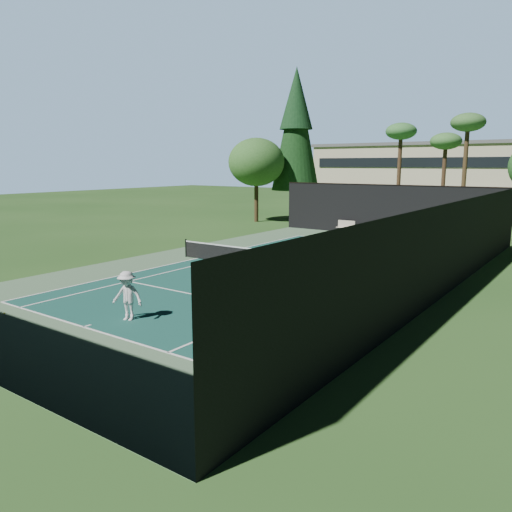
{
  "coord_description": "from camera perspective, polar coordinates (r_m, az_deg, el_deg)",
  "views": [
    {
      "loc": [
        14.5,
        -21.84,
        5.57
      ],
      "look_at": [
        1.0,
        -3.0,
        1.3
      ],
      "focal_mm": 35.0,
      "sensor_mm": 36.0,
      "label": 1
    }
  ],
  "objects": [
    {
      "name": "fence",
      "position": [
        26.51,
        2.1,
        2.71
      ],
      "size": [
        18.04,
        32.05,
        4.03
      ],
      "color": "black",
      "rests_on": "ground"
    },
    {
      "name": "tennis_ball_a",
      "position": [
        21.22,
        -26.81,
        -5.85
      ],
      "size": [
        0.06,
        0.06,
        0.06
      ],
      "primitive_type": "sphere",
      "color": "#CCD330",
      "rests_on": "ground"
    },
    {
      "name": "park_bench",
      "position": [
        41.73,
        10.23,
        3.35
      ],
      "size": [
        1.5,
        0.45,
        1.02
      ],
      "color": "beige",
      "rests_on": "ground"
    },
    {
      "name": "court_lines",
      "position": [
        26.8,
        2.0,
        -1.52
      ],
      "size": [
        11.07,
        23.87,
        0.01
      ],
      "color": "white",
      "rests_on": "ground"
    },
    {
      "name": "ground",
      "position": [
        26.8,
        2.0,
        -1.56
      ],
      "size": [
        160.0,
        160.0,
        0.0
      ],
      "primitive_type": "plane",
      "color": "#264E1D",
      "rests_on": "ground"
    },
    {
      "name": "palm_c",
      "position": [
        46.16,
        23.05,
        13.4
      ],
      "size": [
        2.8,
        2.8,
        9.77
      ],
      "color": "#4E3921",
      "rests_on": "ground"
    },
    {
      "name": "decid_tree_c",
      "position": [
        48.99,
        0.04,
        10.66
      ],
      "size": [
        5.44,
        5.44,
        8.09
      ],
      "color": "#46341E",
      "rests_on": "ground"
    },
    {
      "name": "palm_a",
      "position": [
        48.79,
        16.23,
        13.11
      ],
      "size": [
        2.8,
        2.8,
        9.32
      ],
      "color": "#4D3521",
      "rests_on": "ground"
    },
    {
      "name": "campus_building",
      "position": [
        69.37,
        23.81,
        8.43
      ],
      "size": [
        40.5,
        12.5,
        8.3
      ],
      "color": "beige",
      "rests_on": "ground"
    },
    {
      "name": "tennis_ball_b",
      "position": [
        32.4,
        0.53,
        0.6
      ],
      "size": [
        0.07,
        0.07,
        0.07
      ],
      "primitive_type": "sphere",
      "color": "#DEEF36",
      "rests_on": "ground"
    },
    {
      "name": "palm_b",
      "position": [
        49.61,
        20.86,
        11.84
      ],
      "size": [
        2.8,
        2.8,
        8.42
      ],
      "color": "#4A3220",
      "rests_on": "ground"
    },
    {
      "name": "tennis_net",
      "position": [
        26.69,
        2.01,
        -0.39
      ],
      "size": [
        12.9,
        0.1,
        1.1
      ],
      "color": "black",
      "rests_on": "ground"
    },
    {
      "name": "pine_tree",
      "position": [
        51.38,
        4.61,
        14.85
      ],
      "size": [
        4.8,
        4.8,
        15.0
      ],
      "color": "#412E1C",
      "rests_on": "ground"
    },
    {
      "name": "trash_bin",
      "position": [
        40.81,
        13.03,
        3.0
      ],
      "size": [
        0.56,
        0.56,
        0.95
      ],
      "color": "black",
      "rests_on": "ground"
    },
    {
      "name": "tennis_ball_d",
      "position": [
        32.66,
        2.49,
        0.68
      ],
      "size": [
        0.08,
        0.08,
        0.08
      ],
      "primitive_type": "sphere",
      "color": "#B4CC2E",
      "rests_on": "ground"
    },
    {
      "name": "court_surface",
      "position": [
        26.8,
        2.0,
        -1.54
      ],
      "size": [
        10.97,
        23.77,
        0.01
      ],
      "primitive_type": "cube",
      "color": "#184D43",
      "rests_on": "ground"
    },
    {
      "name": "tennis_ball_c",
      "position": [
        29.87,
        11.64,
        -0.46
      ],
      "size": [
        0.07,
        0.07,
        0.07
      ],
      "primitive_type": "sphere",
      "color": "#BFE233",
      "rests_on": "ground"
    },
    {
      "name": "apron_slab",
      "position": [
        26.8,
        2.0,
        -1.55
      ],
      "size": [
        18.0,
        32.0,
        0.01
      ],
      "primitive_type": "cube",
      "color": "#527653",
      "rests_on": "ground"
    },
    {
      "name": "player",
      "position": [
        18.58,
        -14.49,
        -4.43
      ],
      "size": [
        1.32,
        1.0,
        1.81
      ],
      "primitive_type": "imported",
      "rotation": [
        0.0,
        0.0,
        0.31
      ],
      "color": "silver",
      "rests_on": "ground"
    }
  ]
}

